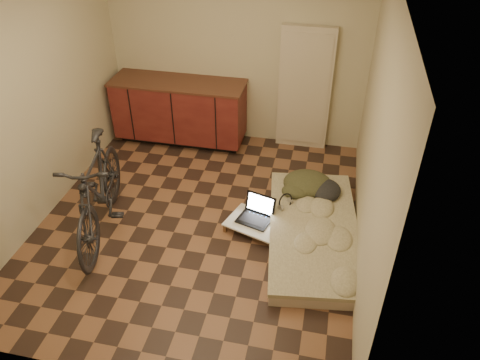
% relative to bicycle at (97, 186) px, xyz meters
% --- Properties ---
extents(room_shell, '(3.50, 4.00, 2.60)m').
position_rel_bicycle_xyz_m(room_shell, '(0.97, 0.35, 0.71)').
color(room_shell, brown).
rests_on(room_shell, ground).
extents(cabinets, '(1.84, 0.62, 0.91)m').
position_rel_bicycle_xyz_m(cabinets, '(0.22, 2.05, -0.13)').
color(cabinets, black).
rests_on(cabinets, ground).
extents(appliance_panel, '(0.70, 0.10, 1.70)m').
position_rel_bicycle_xyz_m(appliance_panel, '(1.92, 2.29, 0.26)').
color(appliance_panel, beige).
rests_on(appliance_panel, ground).
extents(bicycle, '(0.94, 1.91, 1.19)m').
position_rel_bicycle_xyz_m(bicycle, '(0.00, 0.00, 0.00)').
color(bicycle, black).
rests_on(bicycle, ground).
extents(futon, '(1.20, 2.08, 0.17)m').
position_rel_bicycle_xyz_m(futon, '(2.27, 0.34, -0.51)').
color(futon, '#BAA895').
rests_on(futon, ground).
extents(clothing_pile, '(0.67, 0.59, 0.24)m').
position_rel_bicycle_xyz_m(clothing_pile, '(2.19, 1.01, -0.30)').
color(clothing_pile, '#34361F').
rests_on(clothing_pile, futon).
extents(headphones, '(0.29, 0.30, 0.15)m').
position_rel_bicycle_xyz_m(headphones, '(1.92, 0.61, -0.35)').
color(headphones, black).
rests_on(headphones, futon).
extents(lap_desk, '(0.78, 0.63, 0.11)m').
position_rel_bicycle_xyz_m(lap_desk, '(1.67, 0.32, -0.50)').
color(lap_desk, brown).
rests_on(lap_desk, ground).
extents(laptop, '(0.43, 0.40, 0.24)m').
position_rel_bicycle_xyz_m(laptop, '(1.63, 0.40, -0.43)').
color(laptop, black).
rests_on(laptop, lap_desk).
extents(mouse, '(0.08, 0.11, 0.04)m').
position_rel_bicycle_xyz_m(mouse, '(1.87, 0.27, -0.46)').
color(mouse, white).
rests_on(mouse, lap_desk).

